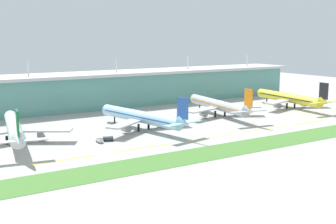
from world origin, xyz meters
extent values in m
plane|color=#A8A59E|center=(0.00, 0.00, 0.00)|extent=(600.00, 600.00, 0.00)
cube|color=#5B9E93|center=(0.00, 108.54, 10.27)|extent=(280.00, 28.00, 20.54)
cube|color=silver|center=(0.00, 108.54, 21.44)|extent=(288.00, 34.00, 1.80)
cylinder|color=silver|center=(-56.00, 102.94, 26.84)|extent=(0.90, 0.90, 9.00)
cylinder|color=silver|center=(0.00, 102.94, 26.84)|extent=(0.90, 0.90, 9.00)
cylinder|color=silver|center=(56.00, 102.94, 26.84)|extent=(0.90, 0.90, 9.00)
cylinder|color=silver|center=(112.00, 102.94, 26.84)|extent=(0.90, 0.90, 9.00)
cylinder|color=silver|center=(-79.77, 38.66, 6.50)|extent=(15.33, 57.79, 5.80)
cone|color=silver|center=(-74.63, 69.05, 6.50)|extent=(6.10, 4.86, 5.51)
cone|color=silver|center=(-85.08, 7.29, 7.70)|extent=(5.97, 7.36, 5.72)
cube|color=#146B38|center=(-84.92, 8.28, 14.15)|extent=(1.76, 6.43, 9.50)
cube|color=silver|center=(-90.42, 8.70, 7.50)|extent=(10.39, 4.82, 0.36)
cube|color=silver|center=(-79.58, 6.87, 7.50)|extent=(10.39, 4.82, 0.36)
cube|color=#B7BABF|center=(-68.68, 32.30, 5.20)|extent=(24.00, 18.37, 0.70)
cylinder|color=gray|center=(-69.62, 33.92, 2.40)|extent=(3.91, 4.97, 3.20)
cylinder|color=black|center=(-76.17, 59.97, 1.80)|extent=(0.70, 0.70, 3.60)
cylinder|color=black|center=(-83.43, 36.24, 1.80)|extent=(1.10, 1.10, 3.60)
cylinder|color=black|center=(-77.12, 35.17, 1.80)|extent=(1.10, 1.10, 3.60)
cube|color=#146B38|center=(-79.77, 38.66, 6.90)|extent=(14.41, 52.12, 0.60)
cylinder|color=#9ED1EA|center=(-21.27, 32.82, 6.50)|extent=(16.43, 55.48, 5.80)
cone|color=#9ED1EA|center=(-27.02, 61.96, 6.50)|extent=(6.18, 4.99, 5.51)
cone|color=#9ED1EA|center=(-15.32, 2.69, 7.70)|extent=(6.12, 7.46, 5.72)
cube|color=#2D5BB7|center=(-15.51, 3.67, 14.15)|extent=(1.93, 6.41, 9.50)
cube|color=#9ED1EA|center=(-20.81, 2.12, 7.50)|extent=(10.43, 5.08, 0.36)
cube|color=#9ED1EA|center=(-10.02, 4.25, 7.50)|extent=(10.43, 5.08, 0.36)
cube|color=#B7BABF|center=(-32.18, 26.15, 5.20)|extent=(23.81, 18.82, 0.70)
cylinder|color=gray|center=(-31.29, 27.80, 2.40)|extent=(4.01, 5.03, 3.20)
cube|color=#B7BABF|center=(-8.64, 30.80, 5.20)|extent=(24.85, 11.19, 0.70)
cylinder|color=gray|center=(-10.09, 31.98, 2.40)|extent=(4.01, 5.03, 3.20)
cylinder|color=black|center=(-25.30, 53.20, 1.80)|extent=(0.70, 0.70, 3.60)
cylinder|color=black|center=(-23.83, 29.25, 1.80)|extent=(1.10, 1.10, 3.60)
cylinder|color=black|center=(-17.55, 30.49, 1.80)|extent=(1.10, 1.10, 3.60)
cube|color=#2D5BB7|center=(-21.27, 32.82, 6.90)|extent=(15.39, 50.05, 0.60)
cylinder|color=#ADB2BC|center=(34.46, 41.76, 6.50)|extent=(12.79, 56.40, 5.80)
cone|color=#ADB2BC|center=(38.23, 71.58, 6.50)|extent=(5.97, 4.66, 5.51)
cone|color=#ADB2BC|center=(30.56, 10.95, 7.70)|extent=(5.72, 7.19, 5.72)
cube|color=orange|center=(30.69, 11.94, 14.15)|extent=(1.50, 6.44, 9.50)
cube|color=#ADB2BC|center=(25.17, 12.14, 7.50)|extent=(10.32, 4.43, 0.36)
cube|color=#ADB2BC|center=(36.08, 10.76, 7.50)|extent=(10.32, 4.43, 0.36)
cube|color=#B7BABF|center=(22.00, 38.88, 5.20)|extent=(24.94, 12.70, 0.70)
cylinder|color=gray|center=(23.37, 40.16, 2.40)|extent=(3.74, 4.87, 3.20)
cube|color=#B7BABF|center=(45.81, 35.87, 5.20)|extent=(24.27, 17.65, 0.70)
cylinder|color=gray|center=(44.80, 37.45, 2.40)|extent=(3.74, 4.87, 3.20)
cylinder|color=black|center=(37.10, 62.64, 1.80)|extent=(0.70, 0.70, 3.60)
cylinder|color=black|center=(30.91, 39.19, 1.80)|extent=(1.10, 1.10, 3.60)
cylinder|color=black|center=(37.26, 38.39, 1.80)|extent=(1.10, 1.10, 3.60)
cube|color=orange|center=(34.46, 41.76, 6.90)|extent=(12.13, 50.84, 0.60)
cylinder|color=yellow|center=(91.58, 41.16, 6.50)|extent=(11.36, 55.71, 5.80)
cone|color=yellow|center=(94.58, 70.71, 6.50)|extent=(5.89, 4.54, 5.51)
cone|color=yellow|center=(88.48, 10.61, 7.70)|extent=(5.57, 7.09, 5.72)
cube|color=black|center=(88.59, 11.60, 14.15)|extent=(1.34, 6.44, 9.50)
cube|color=yellow|center=(83.06, 11.66, 7.50)|extent=(10.27, 4.19, 0.36)
cube|color=yellow|center=(94.01, 10.55, 7.50)|extent=(10.27, 4.19, 0.36)
cube|color=#B7BABF|center=(79.20, 37.97, 5.20)|extent=(24.94, 13.23, 0.70)
cylinder|color=gray|center=(80.54, 39.28, 2.40)|extent=(3.64, 4.80, 3.20)
cube|color=#B7BABF|center=(103.08, 35.54, 5.20)|extent=(24.40, 17.21, 0.70)
cylinder|color=gray|center=(102.03, 37.10, 2.40)|extent=(3.64, 4.80, 3.20)
cylinder|color=black|center=(93.68, 61.83, 1.80)|extent=(0.70, 0.70, 3.60)
cylinder|color=black|center=(88.10, 38.49, 1.80)|extent=(1.10, 1.10, 3.60)
cylinder|color=black|center=(94.47, 37.85, 1.80)|extent=(1.10, 1.10, 3.60)
cube|color=black|center=(91.58, 41.16, 6.90)|extent=(10.84, 50.20, 0.60)
cube|color=yellow|center=(-71.00, 0.15, 0.02)|extent=(28.00, 0.70, 0.04)
cube|color=yellow|center=(-37.00, 0.15, 0.02)|extent=(28.00, 0.70, 0.04)
cube|color=yellow|center=(-3.00, 0.15, 0.02)|extent=(28.00, 0.70, 0.04)
cube|color=yellow|center=(31.00, 0.15, 0.02)|extent=(28.00, 0.70, 0.04)
cube|color=yellow|center=(65.00, 0.15, 0.02)|extent=(28.00, 0.70, 0.04)
cube|color=#477A33|center=(0.00, -20.73, 0.05)|extent=(300.00, 18.00, 0.10)
cube|color=silver|center=(-49.10, 17.90, 1.25)|extent=(1.93, 3.66, 1.60)
cube|color=silver|center=(-49.10, 17.90, 2.40)|extent=(1.92, 3.30, 0.16)
cylinder|color=black|center=(-49.86, 19.19, 0.45)|extent=(0.38, 0.91, 0.90)
cylinder|color=black|center=(-48.24, 19.13, 0.45)|extent=(0.38, 0.91, 0.90)
cylinder|color=black|center=(-49.95, 16.67, 0.45)|extent=(0.38, 0.91, 0.90)
cylinder|color=black|center=(-48.33, 16.61, 0.45)|extent=(0.38, 0.91, 0.90)
cube|color=#333842|center=(-44.59, 18.83, 1.15)|extent=(4.92, 3.63, 1.40)
cylinder|color=black|center=(-42.79, 19.39, 0.45)|extent=(0.96, 0.61, 0.90)
cylinder|color=black|center=(-43.45, 17.33, 0.45)|extent=(0.96, 0.61, 0.90)
cylinder|color=black|center=(-45.72, 20.33, 0.45)|extent=(0.96, 0.61, 0.90)
cylinder|color=black|center=(-46.38, 18.28, 0.45)|extent=(0.96, 0.61, 0.90)
cone|color=orange|center=(37.94, 14.97, 0.35)|extent=(0.56, 0.56, 0.70)
cone|color=orange|center=(49.02, 22.85, 0.35)|extent=(0.56, 0.56, 0.70)
camera|label=1|loc=(-120.77, -152.07, 44.98)|focal=46.42mm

